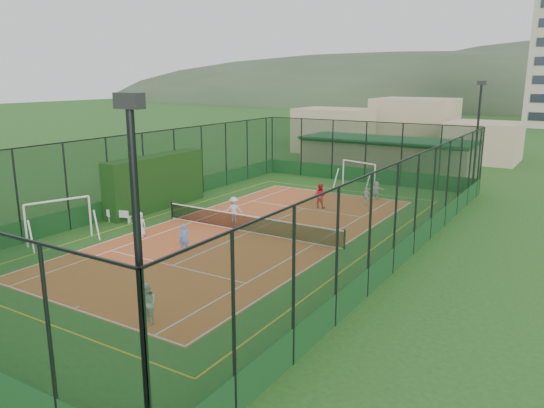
{
  "coord_description": "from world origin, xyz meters",
  "views": [
    {
      "loc": [
        16.1,
        -23.71,
        8.54
      ],
      "look_at": [
        0.12,
        2.19,
        1.2
      ],
      "focal_mm": 35.0,
      "sensor_mm": 36.0,
      "label": 1
    }
  ],
  "objects": [
    {
      "name": "ground",
      "position": [
        0.0,
        0.0,
        0.0
      ],
      "size": [
        300.0,
        300.0,
        0.0
      ],
      "primitive_type": "plane",
      "color": "#274D1A",
      "rests_on": "ground"
    },
    {
      "name": "court_slab",
      "position": [
        0.0,
        0.0,
        0.01
      ],
      "size": [
        11.17,
        23.97,
        0.01
      ],
      "primitive_type": "cube",
      "color": "#BE572A",
      "rests_on": "ground"
    },
    {
      "name": "tennis_net",
      "position": [
        0.0,
        0.0,
        0.53
      ],
      "size": [
        11.67,
        0.12,
        1.06
      ],
      "primitive_type": null,
      "color": "black",
      "rests_on": "ground"
    },
    {
      "name": "perimeter_fence",
      "position": [
        0.0,
        0.0,
        2.5
      ],
      "size": [
        18.12,
        34.12,
        5.0
      ],
      "primitive_type": null,
      "color": "black",
      "rests_on": "ground"
    },
    {
      "name": "floodlight_se",
      "position": [
        8.6,
        -16.6,
        4.12
      ],
      "size": [
        0.6,
        0.26,
        8.25
      ],
      "primitive_type": null,
      "color": "black",
      "rests_on": "ground"
    },
    {
      "name": "floodlight_ne",
      "position": [
        8.6,
        16.6,
        4.12
      ],
      "size": [
        0.6,
        0.26,
        8.25
      ],
      "primitive_type": null,
      "color": "black",
      "rests_on": "ground"
    },
    {
      "name": "clubhouse",
      "position": [
        0.0,
        22.0,
        1.57
      ],
      "size": [
        15.2,
        7.2,
        3.15
      ],
      "primitive_type": null,
      "color": "tan",
      "rests_on": "ground"
    },
    {
      "name": "distant_hills",
      "position": [
        0.0,
        150.0,
        0.0
      ],
      "size": [
        200.0,
        60.0,
        24.0
      ],
      "primitive_type": null,
      "color": "#384C33",
      "rests_on": "ground"
    },
    {
      "name": "hedge_left",
      "position": [
        -8.3,
        1.33,
        1.77
      ],
      "size": [
        1.22,
        8.1,
        3.54
      ],
      "primitive_type": "cube",
      "color": "black",
      "rests_on": "ground"
    },
    {
      "name": "white_bench",
      "position": [
        -7.8,
        -2.39,
        0.41
      ],
      "size": [
        1.49,
        0.83,
        0.81
      ],
      "primitive_type": null,
      "rotation": [
        0.0,
        0.0,
        0.32
      ],
      "color": "white",
      "rests_on": "ground"
    },
    {
      "name": "futsal_goal_near",
      "position": [
        -7.65,
        -6.65,
        1.11
      ],
      "size": [
        3.58,
        2.09,
        2.22
      ],
      "primitive_type": null,
      "rotation": [
        0.0,
        0.0,
        1.23
      ],
      "color": "white",
      "rests_on": "ground"
    },
    {
      "name": "futsal_goal_far",
      "position": [
        0.59,
        14.21,
        1.05
      ],
      "size": [
        3.39,
        1.89,
        2.1
      ],
      "primitive_type": null,
      "rotation": [
        0.0,
        0.0,
        -0.31
      ],
      "color": "white",
      "rests_on": "ground"
    },
    {
      "name": "child_near_left",
      "position": [
        -4.61,
        -3.83,
        0.7
      ],
      "size": [
        0.78,
        0.63,
        1.38
      ],
      "primitive_type": "imported",
      "rotation": [
        0.0,
        0.0,
        0.32
      ],
      "color": "silver",
      "rests_on": "court_slab"
    },
    {
      "name": "child_near_mid",
      "position": [
        -0.91,
        -4.49,
        0.71
      ],
      "size": [
        0.61,
        0.53,
        1.4
      ],
      "primitive_type": "imported",
      "rotation": [
        0.0,
        0.0,
        0.48
      ],
      "color": "#4E84DE",
      "rests_on": "court_slab"
    },
    {
      "name": "child_near_right",
      "position": [
        3.32,
        -11.34,
        0.77
      ],
      "size": [
        0.86,
        0.75,
        1.52
      ],
      "primitive_type": "imported",
      "rotation": [
        0.0,
        0.0,
        -0.26
      ],
      "color": "silver",
      "rests_on": "court_slab"
    },
    {
      "name": "child_far_left",
      "position": [
        -1.95,
        1.2,
        0.79
      ],
      "size": [
        1.16,
        1.06,
        1.56
      ],
      "primitive_type": "imported",
      "rotation": [
        0.0,
        0.0,
        3.77
      ],
      "color": "silver",
      "rests_on": "court_slab"
    },
    {
      "name": "child_far_right",
      "position": [
        3.12,
        9.55,
        0.62
      ],
      "size": [
        0.75,
        0.38,
        1.22
      ],
      "primitive_type": "imported",
      "rotation": [
        0.0,
        0.0,
        3.02
      ],
      "color": "white",
      "rests_on": "court_slab"
    },
    {
      "name": "child_far_back",
      "position": [
        3.11,
        11.41,
        0.67
      ],
      "size": [
        1.27,
        0.94,
        1.33
      ],
      "primitive_type": "imported",
      "rotation": [
        0.0,
        0.0,
        3.65
      ],
      "color": "silver",
      "rests_on": "court_slab"
    },
    {
      "name": "coach",
      "position": [
        0.81,
        7.14,
        0.84
      ],
      "size": [
        0.86,
        0.7,
        1.65
      ],
      "primitive_type": "imported",
      "rotation": [
        0.0,
        0.0,
        3.23
      ],
      "color": "red",
      "rests_on": "court_slab"
    },
    {
      "name": "tennis_balls",
      "position": [
        -0.45,
        1.53,
        0.04
      ],
      "size": [
        5.98,
        1.2,
        0.07
      ],
      "color": "#CCE033",
      "rests_on": "court_slab"
    }
  ]
}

